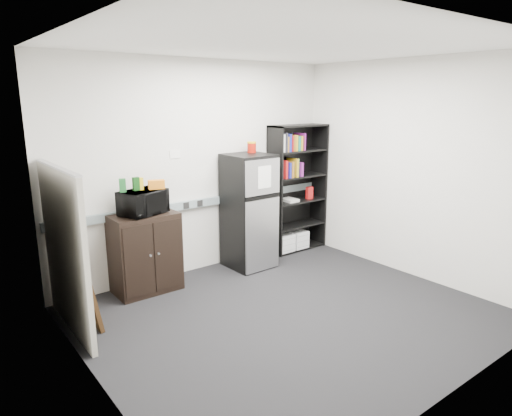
# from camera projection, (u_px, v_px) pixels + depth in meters

# --- Properties ---
(floor) EXTENTS (4.00, 4.00, 0.00)m
(floor) POSITION_uv_depth(u_px,v_px,m) (289.00, 314.00, 4.81)
(floor) COLOR black
(floor) RESTS_ON ground
(wall_back) EXTENTS (4.00, 0.02, 2.70)m
(wall_back) POSITION_uv_depth(u_px,v_px,m) (200.00, 168.00, 5.84)
(wall_back) COLOR silver
(wall_back) RESTS_ON floor
(wall_right) EXTENTS (0.02, 3.50, 2.70)m
(wall_right) POSITION_uv_depth(u_px,v_px,m) (411.00, 170.00, 5.68)
(wall_right) COLOR silver
(wall_right) RESTS_ON floor
(wall_left) EXTENTS (0.02, 3.50, 2.70)m
(wall_left) POSITION_uv_depth(u_px,v_px,m) (87.00, 221.00, 3.30)
(wall_left) COLOR silver
(wall_left) RESTS_ON floor
(ceiling) EXTENTS (4.00, 3.50, 0.02)m
(ceiling) POSITION_uv_depth(u_px,v_px,m) (294.00, 44.00, 4.17)
(ceiling) COLOR white
(ceiling) RESTS_ON wall_back
(electrical_raceway) EXTENTS (3.92, 0.05, 0.10)m
(electrical_raceway) POSITION_uv_depth(u_px,v_px,m) (202.00, 202.00, 5.92)
(electrical_raceway) COLOR gray
(electrical_raceway) RESTS_ON wall_back
(wall_note) EXTENTS (0.14, 0.00, 0.10)m
(wall_note) POSITION_uv_depth(u_px,v_px,m) (175.00, 154.00, 5.58)
(wall_note) COLOR white
(wall_note) RESTS_ON wall_back
(bookshelf) EXTENTS (0.90, 0.34, 1.85)m
(bookshelf) POSITION_uv_depth(u_px,v_px,m) (296.00, 185.00, 6.68)
(bookshelf) COLOR black
(bookshelf) RESTS_ON floor
(cubicle_partition) EXTENTS (0.06, 1.30, 1.62)m
(cubicle_partition) POSITION_uv_depth(u_px,v_px,m) (65.00, 251.00, 4.32)
(cubicle_partition) COLOR #9E998C
(cubicle_partition) RESTS_ON floor
(cabinet) EXTENTS (0.75, 0.50, 0.93)m
(cabinet) POSITION_uv_depth(u_px,v_px,m) (145.00, 253.00, 5.31)
(cabinet) COLOR black
(cabinet) RESTS_ON floor
(microwave) EXTENTS (0.59, 0.49, 0.28)m
(microwave) POSITION_uv_depth(u_px,v_px,m) (143.00, 202.00, 5.15)
(microwave) COLOR black
(microwave) RESTS_ON cabinet
(snack_box_a) EXTENTS (0.08, 0.07, 0.15)m
(snack_box_a) POSITION_uv_depth(u_px,v_px,m) (123.00, 185.00, 5.00)
(snack_box_a) COLOR #1A5C26
(snack_box_a) RESTS_ON microwave
(snack_box_b) EXTENTS (0.07, 0.05, 0.15)m
(snack_box_b) POSITION_uv_depth(u_px,v_px,m) (136.00, 184.00, 5.10)
(snack_box_b) COLOR #0C380D
(snack_box_b) RESTS_ON microwave
(snack_box_c) EXTENTS (0.07, 0.06, 0.14)m
(snack_box_c) POSITION_uv_depth(u_px,v_px,m) (140.00, 184.00, 5.13)
(snack_box_c) COLOR gold
(snack_box_c) RESTS_ON microwave
(snack_bag) EXTENTS (0.20, 0.15, 0.10)m
(snack_bag) POSITION_uv_depth(u_px,v_px,m) (156.00, 184.00, 5.20)
(snack_bag) COLOR orange
(snack_bag) RESTS_ON microwave
(refrigerator) EXTENTS (0.58, 0.60, 1.52)m
(refrigerator) POSITION_uv_depth(u_px,v_px,m) (249.00, 211.00, 6.04)
(refrigerator) COLOR black
(refrigerator) RESTS_ON floor
(coffee_can) EXTENTS (0.12, 0.12, 0.16)m
(coffee_can) POSITION_uv_depth(u_px,v_px,m) (252.00, 146.00, 6.03)
(coffee_can) COLOR #9A1307
(coffee_can) RESTS_ON refrigerator
(framed_poster) EXTENTS (0.19, 0.72, 0.92)m
(framed_poster) POSITION_uv_depth(u_px,v_px,m) (80.00, 279.00, 4.55)
(framed_poster) COLOR black
(framed_poster) RESTS_ON floor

